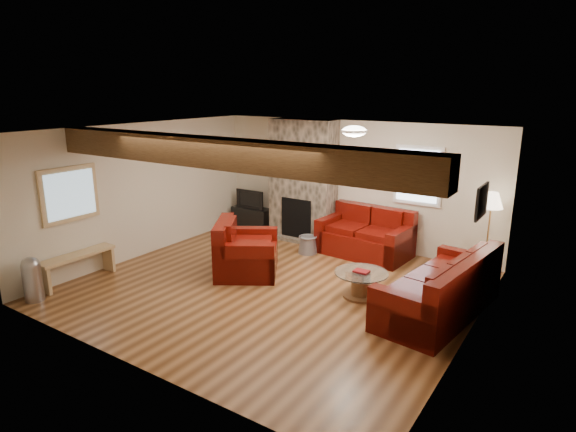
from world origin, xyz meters
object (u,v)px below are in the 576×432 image
at_px(sofa_three, 439,284).
at_px(coffee_table, 361,284).
at_px(loveseat, 365,232).
at_px(floor_lamp, 491,205).
at_px(television, 252,199).
at_px(tv_cabinet, 252,218).
at_px(armchair_red, 247,247).

height_order(sofa_three, coffee_table, sofa_three).
height_order(loveseat, coffee_table, loveseat).
relative_size(sofa_three, floor_lamp, 1.58).
height_order(loveseat, television, loveseat).
xyz_separation_m(sofa_three, floor_lamp, (0.23, 1.88, 0.80)).
bearing_deg(sofa_three, television, -104.74).
bearing_deg(loveseat, sofa_three, -36.95).
distance_m(coffee_table, floor_lamp, 2.63).
xyz_separation_m(coffee_table, floor_lamp, (1.39, 1.97, 1.04)).
height_order(sofa_three, floor_lamp, floor_lamp).
xyz_separation_m(tv_cabinet, floor_lamp, (5.10, -0.12, 1.01)).
bearing_deg(coffee_table, loveseat, 113.23).
bearing_deg(television, tv_cabinet, 0.00).
relative_size(television, floor_lamp, 0.50).
bearing_deg(television, armchair_red, -54.16).
xyz_separation_m(armchair_red, television, (-1.64, 2.27, 0.21)).
height_order(sofa_three, armchair_red, armchair_red).
bearing_deg(coffee_table, tv_cabinet, 150.60).
distance_m(sofa_three, television, 5.26).
distance_m(armchair_red, tv_cabinet, 2.81).
xyz_separation_m(loveseat, floor_lamp, (2.16, 0.18, 0.79)).
relative_size(armchair_red, tv_cabinet, 1.23).
xyz_separation_m(sofa_three, tv_cabinet, (-4.86, 2.00, -0.21)).
bearing_deg(armchair_red, tv_cabinet, 3.85).
xyz_separation_m(sofa_three, coffee_table, (-1.15, -0.09, -0.24)).
bearing_deg(armchair_red, television, 3.85).
bearing_deg(floor_lamp, loveseat, -175.16).
relative_size(loveseat, television, 2.31).
bearing_deg(floor_lamp, coffee_table, -125.15).
distance_m(television, floor_lamp, 5.13).
relative_size(sofa_three, armchair_red, 1.99).
distance_m(tv_cabinet, floor_lamp, 5.20).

